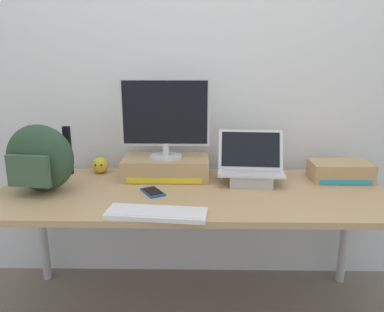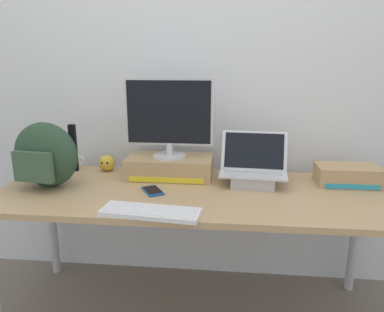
{
  "view_description": "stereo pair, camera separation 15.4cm",
  "coord_description": "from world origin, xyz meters",
  "px_view_note": "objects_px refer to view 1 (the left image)",
  "views": [
    {
      "loc": [
        0.03,
        -1.76,
        1.35
      ],
      "look_at": [
        0.0,
        0.0,
        0.89
      ],
      "focal_mm": 34.6,
      "sensor_mm": 36.0,
      "label": 1
    },
    {
      "loc": [
        0.18,
        -1.75,
        1.35
      ],
      "look_at": [
        0.0,
        0.0,
        0.89
      ],
      "focal_mm": 34.6,
      "sensor_mm": 36.0,
      "label": 2
    }
  ],
  "objects_px": {
    "cell_phone": "(153,192)",
    "open_laptop": "(250,172)",
    "plush_toy": "(100,165)",
    "coffee_mug": "(63,164)",
    "external_keyboard": "(156,213)",
    "toner_box_cyan": "(340,171)",
    "desktop_monitor": "(165,118)",
    "messenger_backpack": "(40,159)",
    "toner_box_yellow": "(166,167)"
  },
  "relations": [
    {
      "from": "desktop_monitor",
      "to": "messenger_backpack",
      "type": "relative_size",
      "value": 1.31
    },
    {
      "from": "desktop_monitor",
      "to": "cell_phone",
      "type": "relative_size",
      "value": 2.97
    },
    {
      "from": "cell_phone",
      "to": "open_laptop",
      "type": "bearing_deg",
      "value": -11.73
    },
    {
      "from": "open_laptop",
      "to": "toner_box_cyan",
      "type": "relative_size",
      "value": 1.12
    },
    {
      "from": "coffee_mug",
      "to": "cell_phone",
      "type": "bearing_deg",
      "value": -31.21
    },
    {
      "from": "cell_phone",
      "to": "plush_toy",
      "type": "bearing_deg",
      "value": 105.58
    },
    {
      "from": "toner_box_cyan",
      "to": "cell_phone",
      "type": "bearing_deg",
      "value": -167.63
    },
    {
      "from": "desktop_monitor",
      "to": "external_keyboard",
      "type": "height_order",
      "value": "desktop_monitor"
    },
    {
      "from": "open_laptop",
      "to": "coffee_mug",
      "type": "distance_m",
      "value": 1.09
    },
    {
      "from": "desktop_monitor",
      "to": "cell_phone",
      "type": "bearing_deg",
      "value": -100.31
    },
    {
      "from": "coffee_mug",
      "to": "plush_toy",
      "type": "xyz_separation_m",
      "value": [
        0.23,
        -0.01,
        -0.0
      ]
    },
    {
      "from": "plush_toy",
      "to": "toner_box_yellow",
      "type": "bearing_deg",
      "value": -10.98
    },
    {
      "from": "plush_toy",
      "to": "open_laptop",
      "type": "bearing_deg",
      "value": -10.53
    },
    {
      "from": "desktop_monitor",
      "to": "external_keyboard",
      "type": "xyz_separation_m",
      "value": [
        0.0,
        -0.53,
        -0.33
      ]
    },
    {
      "from": "toner_box_yellow",
      "to": "plush_toy",
      "type": "relative_size",
      "value": 5.12
    },
    {
      "from": "messenger_backpack",
      "to": "cell_phone",
      "type": "height_order",
      "value": "messenger_backpack"
    },
    {
      "from": "desktop_monitor",
      "to": "toner_box_cyan",
      "type": "relative_size",
      "value": 1.5
    },
    {
      "from": "desktop_monitor",
      "to": "messenger_backpack",
      "type": "distance_m",
      "value": 0.67
    },
    {
      "from": "coffee_mug",
      "to": "toner_box_cyan",
      "type": "relative_size",
      "value": 0.4
    },
    {
      "from": "messenger_backpack",
      "to": "coffee_mug",
      "type": "xyz_separation_m",
      "value": [
        -0.01,
        0.32,
        -0.12
      ]
    },
    {
      "from": "external_keyboard",
      "to": "messenger_backpack",
      "type": "xyz_separation_m",
      "value": [
        -0.61,
        0.3,
        0.16
      ]
    },
    {
      "from": "toner_box_yellow",
      "to": "plush_toy",
      "type": "xyz_separation_m",
      "value": [
        -0.39,
        0.08,
        -0.01
      ]
    },
    {
      "from": "toner_box_yellow",
      "to": "plush_toy",
      "type": "bearing_deg",
      "value": 169.02
    },
    {
      "from": "coffee_mug",
      "to": "external_keyboard",
      "type": "bearing_deg",
      "value": -45.02
    },
    {
      "from": "toner_box_yellow",
      "to": "messenger_backpack",
      "type": "distance_m",
      "value": 0.65
    },
    {
      "from": "messenger_backpack",
      "to": "toner_box_yellow",
      "type": "bearing_deg",
      "value": 28.01
    },
    {
      "from": "desktop_monitor",
      "to": "plush_toy",
      "type": "bearing_deg",
      "value": 168.94
    },
    {
      "from": "desktop_monitor",
      "to": "messenger_backpack",
      "type": "bearing_deg",
      "value": -159.33
    },
    {
      "from": "open_laptop",
      "to": "toner_box_cyan",
      "type": "distance_m",
      "value": 0.5
    },
    {
      "from": "toner_box_cyan",
      "to": "toner_box_yellow",
      "type": "bearing_deg",
      "value": 177.93
    },
    {
      "from": "messenger_backpack",
      "to": "cell_phone",
      "type": "relative_size",
      "value": 2.27
    },
    {
      "from": "external_keyboard",
      "to": "messenger_backpack",
      "type": "height_order",
      "value": "messenger_backpack"
    },
    {
      "from": "toner_box_yellow",
      "to": "external_keyboard",
      "type": "relative_size",
      "value": 1.08
    },
    {
      "from": "open_laptop",
      "to": "cell_phone",
      "type": "bearing_deg",
      "value": -157.18
    },
    {
      "from": "cell_phone",
      "to": "toner_box_cyan",
      "type": "bearing_deg",
      "value": -18.17
    },
    {
      "from": "messenger_backpack",
      "to": "toner_box_cyan",
      "type": "height_order",
      "value": "messenger_backpack"
    },
    {
      "from": "toner_box_yellow",
      "to": "toner_box_cyan",
      "type": "bearing_deg",
      "value": -2.07
    },
    {
      "from": "open_laptop",
      "to": "external_keyboard",
      "type": "bearing_deg",
      "value": -131.68
    },
    {
      "from": "open_laptop",
      "to": "toner_box_cyan",
      "type": "height_order",
      "value": "open_laptop"
    },
    {
      "from": "external_keyboard",
      "to": "toner_box_yellow",
      "type": "bearing_deg",
      "value": 96.23
    },
    {
      "from": "desktop_monitor",
      "to": "coffee_mug",
      "type": "distance_m",
      "value": 0.69
    },
    {
      "from": "toner_box_yellow",
      "to": "open_laptop",
      "type": "relative_size",
      "value": 1.31
    },
    {
      "from": "open_laptop",
      "to": "external_keyboard",
      "type": "distance_m",
      "value": 0.64
    },
    {
      "from": "open_laptop",
      "to": "messenger_backpack",
      "type": "distance_m",
      "value": 1.08
    },
    {
      "from": "open_laptop",
      "to": "coffee_mug",
      "type": "relative_size",
      "value": 2.79
    },
    {
      "from": "desktop_monitor",
      "to": "coffee_mug",
      "type": "relative_size",
      "value": 3.72
    },
    {
      "from": "toner_box_yellow",
      "to": "open_laptop",
      "type": "xyz_separation_m",
      "value": [
        0.46,
        -0.08,
        0.0
      ]
    },
    {
      "from": "toner_box_yellow",
      "to": "messenger_backpack",
      "type": "height_order",
      "value": "messenger_backpack"
    },
    {
      "from": "open_laptop",
      "to": "messenger_backpack",
      "type": "bearing_deg",
      "value": -168.18
    },
    {
      "from": "toner_box_yellow",
      "to": "cell_phone",
      "type": "relative_size",
      "value": 2.93
    }
  ]
}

